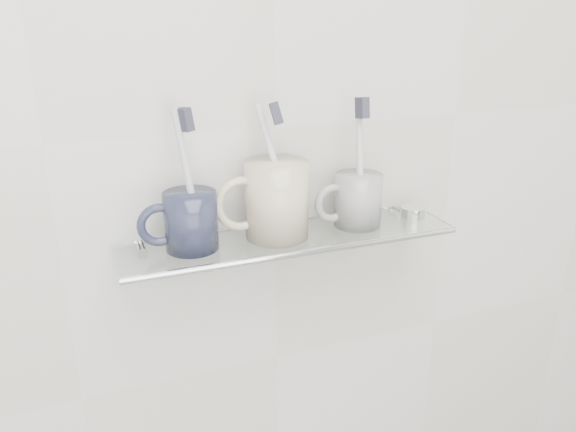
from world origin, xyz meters
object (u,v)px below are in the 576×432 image
mug_center (277,200)px  mug_right (358,200)px  shelf_glass (290,238)px  mug_left (191,221)px

mug_center → mug_right: size_ratio=1.40×
shelf_glass → mug_left: bearing=178.0°
shelf_glass → mug_right: bearing=2.5°
mug_left → mug_right: bearing=-17.6°
shelf_glass → mug_center: bearing=165.0°
mug_left → mug_right: same height
mug_center → mug_right: mug_center is taller
shelf_glass → mug_left: (-0.14, 0.00, 0.05)m
mug_center → mug_left: bearing=-163.1°
mug_center → mug_right: (0.13, 0.00, -0.02)m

